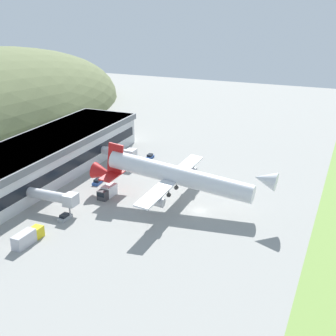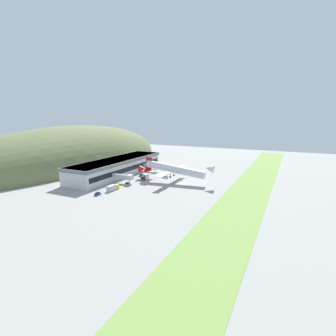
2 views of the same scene
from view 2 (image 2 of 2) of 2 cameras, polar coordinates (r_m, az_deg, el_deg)
name	(u,v)px [view 2 (image 2 of 2)]	position (r m, az deg, el deg)	size (l,w,h in m)	color
ground_plane	(183,184)	(157.03, 3.26, -3.41)	(364.94, 364.94, 0.00)	gray
grass_strip_foreground	(249,191)	(147.35, 17.17, -4.88)	(328.45, 21.67, 0.08)	#759947
hill_backdrop	(76,163)	(238.96, -19.48, 1.05)	(222.33, 84.48, 63.79)	#667047
terminal_building	(118,166)	(183.73, -10.92, 0.52)	(83.57, 21.26, 10.80)	silver
jetway_0	(124,177)	(159.46, -9.65, -1.85)	(3.38, 13.78, 5.43)	silver
jetway_1	(152,166)	(190.42, -3.58, 0.43)	(3.38, 11.58, 5.43)	silver
cargo_airplane	(173,169)	(159.10, 1.20, -0.32)	(37.48, 49.43, 11.53)	silver
service_car_0	(98,194)	(138.67, -15.07, -5.50)	(3.99, 1.90, 1.62)	#264C99
service_car_1	(141,175)	(176.47, -5.81, -1.61)	(4.71, 2.12, 1.42)	#264C99
service_car_2	(127,184)	(155.35, -8.83, -3.45)	(4.04, 1.88, 1.52)	#999EA3
service_car_3	(164,169)	(195.92, -0.79, -0.25)	(4.05, 1.68, 1.46)	#264C99
fuel_truck	(145,177)	(166.63, -4.99, -2.07)	(6.45, 2.97, 2.97)	#333338
box_truck	(113,188)	(145.80, -11.93, -4.22)	(8.42, 2.59, 3.01)	gold
traffic_cone_0	(173,172)	(187.41, 1.19, -0.88)	(0.52, 0.52, 0.58)	orange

